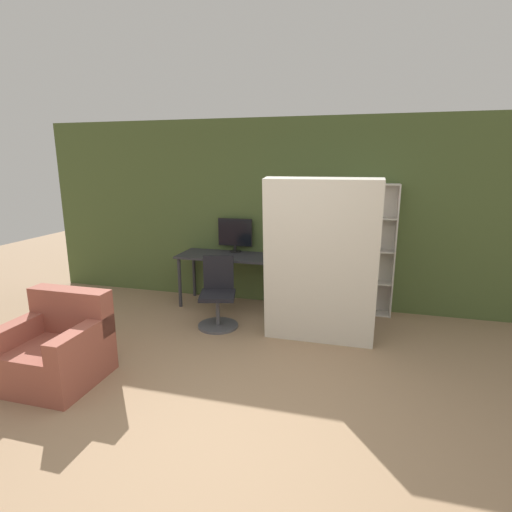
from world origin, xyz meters
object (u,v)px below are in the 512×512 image
(monitor, at_px, (235,234))
(armchair, at_px, (57,348))
(office_chair, at_px, (218,299))
(bookshelf, at_px, (359,250))
(mattress_near, at_px, (321,263))

(monitor, xyz_separation_m, armchair, (-0.97, -2.64, -0.73))
(office_chair, xyz_separation_m, bookshelf, (1.72, 0.99, 0.54))
(bookshelf, distance_m, mattress_near, 1.22)
(office_chair, height_order, armchair, office_chair)
(bookshelf, xyz_separation_m, mattress_near, (-0.41, -1.15, 0.07))
(mattress_near, height_order, armchair, mattress_near)
(monitor, relative_size, mattress_near, 0.27)
(monitor, bearing_deg, office_chair, -85.41)
(bookshelf, bearing_deg, armchair, -136.39)
(bookshelf, bearing_deg, monitor, -179.88)
(armchair, bearing_deg, bookshelf, 43.61)
(monitor, distance_m, armchair, 2.90)
(office_chair, relative_size, armchair, 1.06)
(mattress_near, bearing_deg, bookshelf, 70.61)
(monitor, xyz_separation_m, mattress_near, (1.40, -1.15, -0.08))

